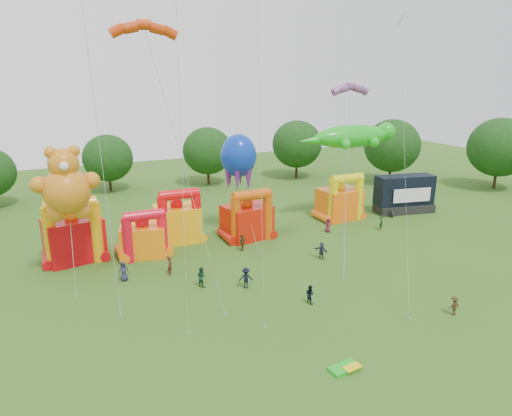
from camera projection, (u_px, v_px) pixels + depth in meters
name	position (u px, v px, depth m)	size (l,w,h in m)	color
ground	(377.00, 386.00, 27.35)	(160.00, 160.00, 0.00)	#305A19
tree_ring	(362.00, 291.00, 25.65)	(120.22, 122.29, 12.07)	#352314
bouncy_castle_0	(74.00, 236.00, 45.23)	(5.98, 5.14, 6.74)	red
bouncy_castle_1	(144.00, 237.00, 46.51)	(5.19, 4.55, 5.14)	orange
bouncy_castle_2	(178.00, 221.00, 50.41)	(4.93, 4.03, 6.24)	#FFA90D
bouncy_castle_3	(248.00, 219.00, 51.51)	(5.59, 4.80, 5.91)	red
bouncy_castle_4	(340.00, 201.00, 58.38)	(5.22, 4.30, 6.12)	#FF660D
stage_trailer	(404.00, 194.00, 61.31)	(8.22, 4.35, 5.05)	black
teddy_bear_kite	(67.00, 196.00, 39.74)	(5.76, 6.44, 12.23)	orange
gecko_kite	(352.00, 139.00, 57.34)	(14.21, 6.02, 12.07)	green
octopus_kite	(241.00, 176.00, 51.60)	(4.12, 9.45, 11.61)	#0B30B2
parafoil_kites	(262.00, 172.00, 37.44)	(27.37, 9.70, 30.05)	red
diamond_kites	(297.00, 104.00, 35.20)	(19.18, 16.03, 38.99)	red
folded_kite_bundle	(345.00, 368.00, 28.84)	(2.10, 1.27, 0.31)	green
spectator_0	(124.00, 271.00, 41.06)	(0.91, 0.59, 1.86)	#272742
spectator_1	(170.00, 265.00, 42.33)	(0.67, 0.44, 1.84)	#531F17
spectator_2	(201.00, 277.00, 39.98)	(0.89, 0.69, 1.83)	#183C25
spectator_3	(246.00, 278.00, 39.67)	(1.23, 0.70, 1.90)	black
spectator_4	(242.00, 242.00, 48.13)	(1.08, 0.45, 1.83)	#433C1B
spectator_5	(321.00, 251.00, 46.00)	(1.61, 0.51, 1.74)	#2B2D47
spectator_6	(328.00, 225.00, 53.79)	(0.83, 0.54, 1.70)	maroon
spectator_7	(381.00, 223.00, 54.61)	(0.64, 0.42, 1.75)	#163921
spectator_8	(310.00, 294.00, 37.08)	(0.77, 0.60, 1.59)	black
spectator_9	(454.00, 306.00, 35.29)	(0.99, 0.57, 1.53)	#372716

